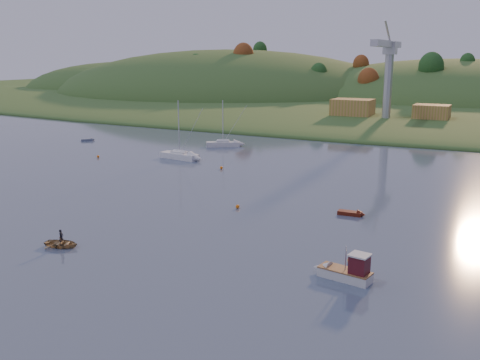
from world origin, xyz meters
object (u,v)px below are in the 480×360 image
at_px(fishing_boat, 341,270).
at_px(sailboat_far, 180,155).
at_px(canoe, 62,243).
at_px(grey_dinghy, 90,140).
at_px(sailboat_near, 223,143).
at_px(red_tender, 355,214).

distance_m(fishing_boat, sailboat_far, 59.21).
xyz_separation_m(fishing_boat, canoe, (-27.54, -5.26, -0.39)).
height_order(canoe, grey_dinghy, grey_dinghy).
xyz_separation_m(sailboat_near, red_tender, (38.97, -37.48, -0.43)).
distance_m(fishing_boat, sailboat_near, 70.98).
height_order(fishing_boat, canoe, fishing_boat).
relative_size(canoe, grey_dinghy, 1.16).
bearing_deg(canoe, sailboat_near, 0.53).
height_order(sailboat_near, sailboat_far, sailboat_far).
relative_size(fishing_boat, red_tender, 1.64).
distance_m(fishing_boat, canoe, 28.04).
height_order(sailboat_near, red_tender, sailboat_near).
relative_size(sailboat_near, red_tender, 2.90).
distance_m(fishing_boat, red_tender, 19.47).
height_order(sailboat_near, canoe, sailboat_near).
bearing_deg(sailboat_far, fishing_boat, -35.95).
distance_m(sailboat_far, canoe, 48.25).
bearing_deg(grey_dinghy, sailboat_near, -25.10).
distance_m(sailboat_near, canoe, 63.68).
bearing_deg(fishing_boat, red_tender, -68.65).
bearing_deg(sailboat_far, grey_dinghy, 170.32).
bearing_deg(grey_dinghy, canoe, -87.75).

